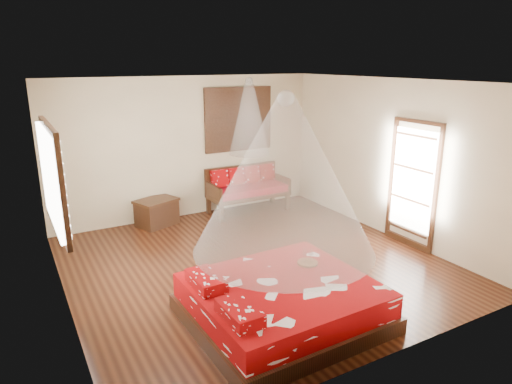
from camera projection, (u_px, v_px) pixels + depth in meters
room at (254, 178)px, 6.81m from camera, size 5.54×5.54×2.84m
bed at (281, 303)px, 5.55m from camera, size 2.23×2.03×0.65m
daybed at (247, 187)px, 9.58m from camera, size 1.67×0.74×0.94m
storage_chest at (157, 212)px, 8.81m from camera, size 0.90×0.78×0.52m
shutter_panel at (239, 119)px, 9.48m from camera, size 1.52×0.06×1.32m
window_left at (55, 177)px, 5.63m from camera, size 0.10×1.74×1.34m
glazed_door at (413, 185)px, 7.68m from camera, size 0.08×1.02×2.16m
wine_tray at (308, 260)px, 6.01m from camera, size 0.27×0.27×0.22m
mosquito_net_main at (285, 175)px, 5.11m from camera, size 2.12×2.12×1.80m
mosquito_net_daybed at (249, 117)px, 9.06m from camera, size 0.82×0.82×1.50m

